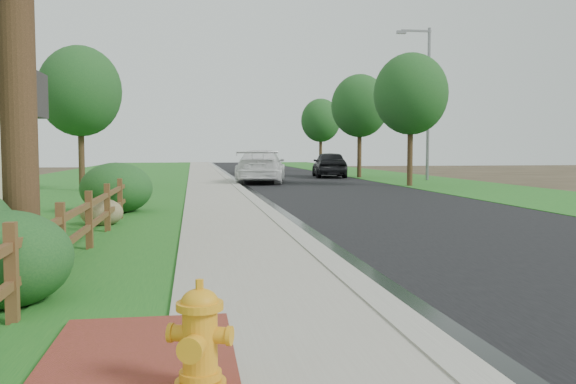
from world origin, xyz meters
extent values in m
plane|color=#32291B|center=(0.00, 0.00, 0.00)|extent=(120.00, 120.00, 0.00)
cube|color=black|center=(4.60, 35.00, 0.01)|extent=(8.00, 90.00, 0.02)
cube|color=gray|center=(0.40, 35.00, 0.06)|extent=(0.40, 90.00, 0.12)
cube|color=black|center=(0.75, 35.00, 0.02)|extent=(0.50, 90.00, 0.00)
cube|color=gray|center=(-0.90, 35.00, 0.05)|extent=(2.20, 90.00, 0.10)
cube|color=#17531B|center=(-2.80, 35.00, 0.03)|extent=(1.60, 90.00, 0.06)
cube|color=#17531B|center=(-8.00, 35.00, 0.02)|extent=(9.00, 90.00, 0.04)
cube|color=#17531B|center=(11.50, 35.00, 0.02)|extent=(6.00, 90.00, 0.04)
cube|color=maroon|center=(-2.20, -1.00, 0.06)|extent=(1.60, 2.40, 0.11)
cube|color=#532D1B|center=(-3.60, 0.40, 0.55)|extent=(0.12, 0.12, 1.10)
cube|color=#532D1B|center=(-3.60, 2.80, 0.55)|extent=(0.12, 0.12, 1.10)
cube|color=#532D1B|center=(-3.60, 5.20, 0.55)|extent=(0.12, 0.12, 1.10)
cube|color=#532D1B|center=(-3.60, 7.60, 0.55)|extent=(0.12, 0.12, 1.10)
cube|color=#532D1B|center=(-3.60, 10.00, 0.55)|extent=(0.12, 0.12, 1.10)
cube|color=#532D1B|center=(-3.60, 12.40, 0.55)|extent=(0.12, 0.12, 1.10)
cube|color=#532D1B|center=(-3.60, 14.80, 0.55)|extent=(0.12, 0.12, 1.10)
cube|color=#532D1B|center=(-3.60, 1.60, 0.45)|extent=(0.08, 2.35, 0.10)
cube|color=#532D1B|center=(-3.60, 1.60, 0.85)|extent=(0.08, 2.35, 0.10)
cube|color=#532D1B|center=(-3.60, 4.00, 0.45)|extent=(0.08, 2.35, 0.10)
cube|color=#532D1B|center=(-3.60, 4.00, 0.85)|extent=(0.08, 2.35, 0.10)
cube|color=#532D1B|center=(-3.60, 6.40, 0.45)|extent=(0.08, 2.35, 0.10)
cube|color=#532D1B|center=(-3.60, 6.40, 0.85)|extent=(0.08, 2.35, 0.10)
cube|color=#532D1B|center=(-3.60, 8.80, 0.45)|extent=(0.08, 2.35, 0.10)
cube|color=#532D1B|center=(-3.60, 8.80, 0.85)|extent=(0.08, 2.35, 0.10)
cube|color=#532D1B|center=(-3.60, 11.20, 0.45)|extent=(0.08, 2.35, 0.10)
cube|color=#532D1B|center=(-3.60, 11.20, 0.85)|extent=(0.08, 2.35, 0.10)
cube|color=#532D1B|center=(-3.60, 13.60, 0.45)|extent=(0.08, 2.35, 0.10)
cube|color=#532D1B|center=(-3.60, 13.60, 0.85)|extent=(0.08, 2.35, 0.10)
cylinder|color=#322314|center=(-4.30, 3.50, 2.75)|extent=(0.52, 0.52, 5.50)
cylinder|color=#C66F17|center=(-1.70, -1.81, 0.43)|extent=(0.25, 0.25, 0.57)
cylinder|color=#C66F17|center=(-1.70, -1.81, 0.21)|extent=(0.31, 0.31, 0.06)
cylinder|color=#C66F17|center=(-1.70, -1.81, 0.72)|extent=(0.34, 0.34, 0.06)
ellipsoid|color=#C66F17|center=(-1.70, -1.81, 0.74)|extent=(0.28, 0.28, 0.21)
cylinder|color=#C66F17|center=(-1.70, -1.81, 0.87)|extent=(0.06, 0.06, 0.08)
cylinder|color=#C66F17|center=(-1.75, -1.96, 0.46)|extent=(0.20, 0.18, 0.17)
cylinder|color=#C66F17|center=(-1.88, -1.75, 0.51)|extent=(0.18, 0.17, 0.13)
cylinder|color=#C66F17|center=(-1.52, -1.87, 0.51)|extent=(0.18, 0.17, 0.13)
imported|color=white|center=(2.00, 27.11, 0.91)|extent=(3.54, 6.49, 1.78)
imported|color=black|center=(7.20, 33.08, 0.87)|extent=(2.60, 5.21, 1.70)
imported|color=black|center=(3.18, 39.57, 0.75)|extent=(2.39, 4.68, 1.47)
cylinder|color=slate|center=(12.00, 28.13, 4.46)|extent=(0.18, 0.18, 8.93)
cube|color=slate|center=(11.21, 28.15, 8.73)|extent=(1.79, 0.17, 0.12)
cube|color=slate|center=(10.31, 28.18, 8.63)|extent=(0.55, 0.23, 0.18)
ellipsoid|color=brown|center=(-3.90, 8.84, 0.34)|extent=(1.02, 0.77, 0.67)
ellipsoid|color=#17411B|center=(-3.90, 1.25, 0.57)|extent=(1.88, 1.88, 1.14)
ellipsoid|color=#17411B|center=(-3.90, 11.76, 0.74)|extent=(2.70, 2.70, 1.48)
cylinder|color=#322314|center=(-6.56, 21.74, 1.92)|extent=(0.26, 0.26, 3.84)
ellipsoid|color=#17411B|center=(-6.56, 21.74, 4.39)|extent=(3.59, 3.59, 3.95)
cylinder|color=#322314|center=(9.00, 22.92, 2.01)|extent=(0.28, 0.28, 4.02)
ellipsoid|color=#17411B|center=(9.00, 22.92, 4.60)|extent=(3.68, 3.68, 4.05)
cylinder|color=#322314|center=(9.00, 32.25, 2.04)|extent=(0.28, 0.28, 4.08)
ellipsoid|color=#17411B|center=(9.00, 32.25, 4.67)|extent=(3.69, 3.69, 4.06)
cylinder|color=#322314|center=(9.00, 44.38, 1.88)|extent=(0.26, 0.26, 3.76)
ellipsoid|color=#17411B|center=(9.00, 44.38, 4.30)|extent=(3.32, 3.32, 3.66)
camera|label=1|loc=(-1.74, -6.18, 1.85)|focal=38.00mm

